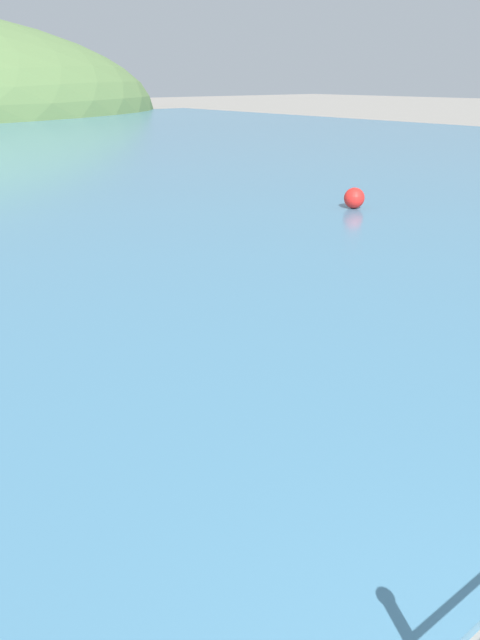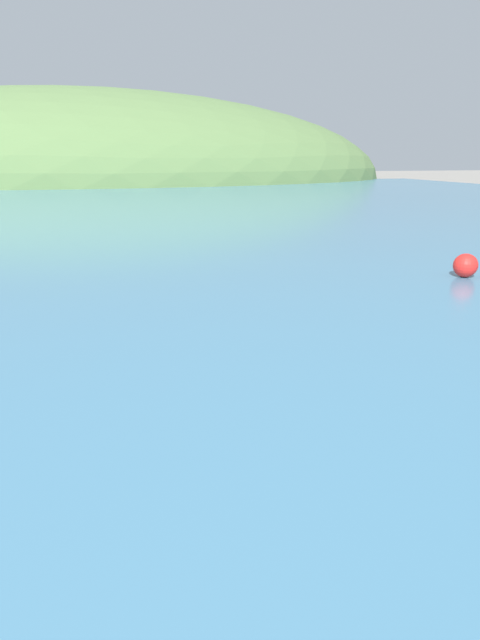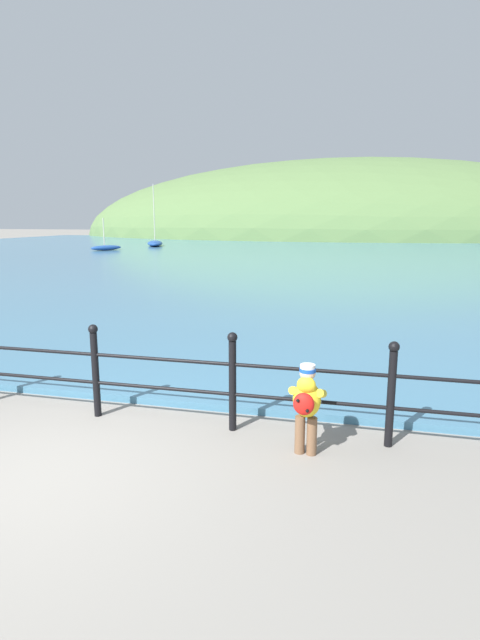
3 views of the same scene
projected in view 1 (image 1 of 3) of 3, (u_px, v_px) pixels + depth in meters
The scene contains 1 object.
mooring_buoy at pixel (354, 198), 16.45m from camera, with size 0.54×0.54×0.54m, color red.
Camera 1 is at (-2.41, 0.65, 3.35)m, focal length 35.00 mm.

